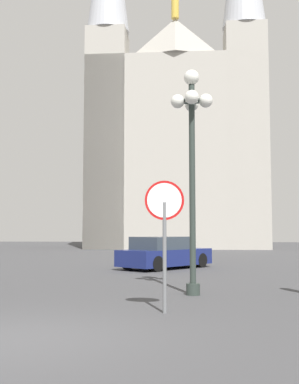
{
  "coord_description": "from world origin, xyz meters",
  "views": [
    {
      "loc": [
        2.72,
        -7.17,
        1.68
      ],
      "look_at": [
        0.44,
        19.45,
        3.86
      ],
      "focal_mm": 43.88,
      "sensor_mm": 36.0,
      "label": 1
    }
  ],
  "objects_px": {
    "cathedral": "(176,130)",
    "stop_sign": "(164,219)",
    "parked_car_near_navy": "(165,253)",
    "street_lamp": "(192,140)"
  },
  "relations": [
    {
      "from": "stop_sign",
      "to": "parked_car_near_navy",
      "type": "relative_size",
      "value": 0.58
    },
    {
      "from": "cathedral",
      "to": "parked_car_near_navy",
      "type": "distance_m",
      "value": 26.62
    },
    {
      "from": "cathedral",
      "to": "stop_sign",
      "type": "height_order",
      "value": "cathedral"
    },
    {
      "from": "stop_sign",
      "to": "street_lamp",
      "type": "distance_m",
      "value": 3.53
    },
    {
      "from": "stop_sign",
      "to": "parked_car_near_navy",
      "type": "distance_m",
      "value": 11.2
    },
    {
      "from": "street_lamp",
      "to": "parked_car_near_navy",
      "type": "relative_size",
      "value": 1.29
    },
    {
      "from": "street_lamp",
      "to": "parked_car_near_navy",
      "type": "height_order",
      "value": "street_lamp"
    },
    {
      "from": "cathedral",
      "to": "parked_car_near_navy",
      "type": "bearing_deg",
      "value": -89.72
    },
    {
      "from": "cathedral",
      "to": "street_lamp",
      "type": "relative_size",
      "value": 6.19
    },
    {
      "from": "street_lamp",
      "to": "stop_sign",
      "type": "bearing_deg",
      "value": -102.29
    }
  ]
}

